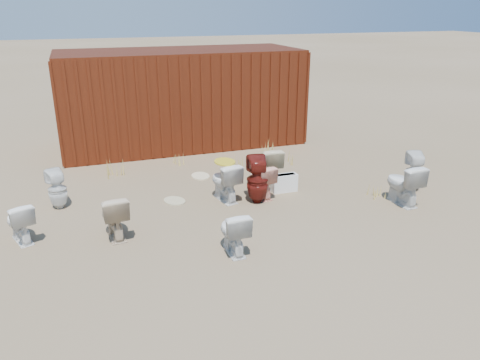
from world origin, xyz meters
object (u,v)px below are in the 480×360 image
object	(u,v)px
toilet_front_c	(234,232)
toilet_front_maroon	(257,180)
shipping_container	(181,98)
toilet_front_e	(403,184)
toilet_back_beige_left	(114,216)
toilet_back_beige_right	(269,165)
toilet_back_a	(57,189)
toilet_front_a	(19,222)
toilet_back_yellowlid	(225,181)
toilet_back_e	(415,172)
toilet_front_pink	(261,181)
loose_tank	(284,183)

from	to	relation	value
toilet_front_c	toilet_front_maroon	size ratio (longest dim) A/B	0.76
shipping_container	toilet_front_e	distance (m)	6.14
toilet_back_beige_left	toilet_back_beige_right	distance (m)	3.51
toilet_front_maroon	toilet_back_a	distance (m)	3.59
toilet_back_a	toilet_front_a	bearing A→B (deg)	45.69
toilet_back_beige_left	toilet_back_yellowlid	size ratio (longest dim) A/B	0.97
toilet_back_yellowlid	toilet_back_e	world-z (taller)	toilet_back_e
toilet_front_c	toilet_back_e	distance (m)	4.30
toilet_front_pink	toilet_front_c	xyz separation A→B (m)	(-1.15, -1.83, 0.01)
toilet_front_maroon	toilet_front_pink	bearing A→B (deg)	-113.95
toilet_front_c	loose_tank	xyz separation A→B (m)	(1.71, 1.96, -0.16)
shipping_container	toilet_back_beige_right	size ratio (longest dim) A/B	7.85
toilet_front_a	toilet_front_c	xyz separation A→B (m)	(2.99, -1.41, 0.01)
toilet_back_e	toilet_back_beige_right	bearing A→B (deg)	-9.58
toilet_back_yellowlid	toilet_front_c	bearing A→B (deg)	65.61
toilet_back_e	loose_tank	world-z (taller)	toilet_back_e
toilet_back_yellowlid	loose_tank	distance (m)	1.24
toilet_back_e	toilet_front_pink	bearing A→B (deg)	5.66
shipping_container	toilet_front_pink	size ratio (longest dim) A/B	9.14
toilet_front_c	toilet_back_e	world-z (taller)	toilet_back_e
toilet_front_pink	toilet_back_yellowlid	size ratio (longest dim) A/B	0.89
toilet_back_a	toilet_back_beige_left	distance (m)	1.71
loose_tank	toilet_front_e	bearing A→B (deg)	-34.58
toilet_front_c	toilet_back_yellowlid	size ratio (longest dim) A/B	0.90
toilet_front_e	toilet_back_yellowlid	xyz separation A→B (m)	(-3.02, 1.23, -0.01)
shipping_container	toilet_back_e	size ratio (longest dim) A/B	7.71
shipping_container	toilet_front_a	size ratio (longest dim) A/B	9.31
toilet_front_pink	toilet_back_e	xyz separation A→B (m)	(2.98, -0.66, 0.06)
toilet_back_beige_left	toilet_back_e	xyz separation A→B (m)	(5.74, 0.10, 0.03)
toilet_front_maroon	toilet_back_yellowlid	distance (m)	0.61
toilet_front_maroon	toilet_back_a	bearing A→B (deg)	-3.54
toilet_front_e	toilet_back_e	distance (m)	0.79
toilet_front_e	toilet_back_yellowlid	size ratio (longest dim) A/B	1.04
toilet_front_pink	toilet_back_e	bearing A→B (deg)	156.84
toilet_front_a	toilet_back_e	world-z (taller)	toilet_back_e
toilet_front_pink	toilet_front_e	distance (m)	2.61
toilet_front_c	toilet_back_a	xyz separation A→B (m)	(-2.46, 2.56, 0.03)
toilet_front_maroon	toilet_back_beige_left	world-z (taller)	toilet_front_maroon
toilet_front_c	loose_tank	world-z (taller)	toilet_front_c
toilet_front_maroon	toilet_back_a	world-z (taller)	toilet_front_maroon
toilet_front_maroon	toilet_back_beige_left	xyz separation A→B (m)	(-2.61, -0.55, -0.08)
toilet_back_a	toilet_front_c	bearing A→B (deg)	114.42
shipping_container	toilet_front_maroon	size ratio (longest dim) A/B	6.81
toilet_front_pink	toilet_front_c	bearing A→B (deg)	47.11
toilet_front_a	loose_tank	world-z (taller)	toilet_front_a
toilet_front_a	toilet_back_beige_left	bearing A→B (deg)	146.30
shipping_container	toilet_back_yellowlid	size ratio (longest dim) A/B	8.09
toilet_front_e	toilet_back_a	bearing A→B (deg)	-19.63
loose_tank	toilet_back_e	bearing A→B (deg)	-17.50
toilet_front_e	toilet_back_e	size ratio (longest dim) A/B	0.99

